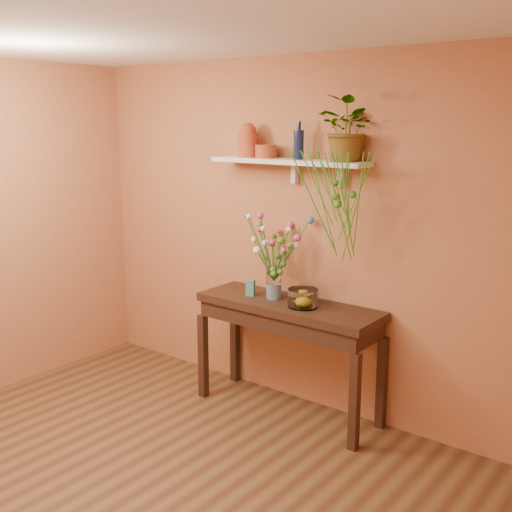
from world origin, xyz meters
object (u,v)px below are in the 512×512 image
(terracotta_jug, at_px, (248,141))
(bouquet, at_px, (276,243))
(glass_bowl, at_px, (303,299))
(sideboard, at_px, (288,318))
(glass_vase, at_px, (274,285))
(spider_plant, at_px, (349,129))
(blue_bottle, at_px, (299,144))

(terracotta_jug, relative_size, bouquet, 0.48)
(bouquet, xyz_separation_m, glass_bowl, (0.29, -0.06, -0.37))
(sideboard, distance_m, glass_vase, 0.27)
(spider_plant, distance_m, glass_bowl, 1.25)
(spider_plant, bearing_deg, sideboard, -162.18)
(terracotta_jug, xyz_separation_m, bouquet, (0.34, -0.09, -0.75))
(spider_plant, relative_size, glass_vase, 1.84)
(terracotta_jug, xyz_separation_m, spider_plant, (0.88, 0.00, 0.10))
(terracotta_jug, height_order, glass_vase, terracotta_jug)
(terracotta_jug, relative_size, blue_bottle, 0.95)
(terracotta_jug, relative_size, glass_vase, 1.07)
(terracotta_jug, distance_m, blue_bottle, 0.46)
(terracotta_jug, distance_m, spider_plant, 0.88)
(terracotta_jug, relative_size, glass_bowl, 1.17)
(terracotta_jug, distance_m, glass_vase, 1.13)
(terracotta_jug, xyz_separation_m, glass_bowl, (0.63, -0.16, -1.12))
(sideboard, bearing_deg, glass_bowl, -12.38)
(glass_bowl, bearing_deg, bouquet, 167.56)
(blue_bottle, xyz_separation_m, bouquet, (-0.13, -0.10, -0.73))
(glass_vase, relative_size, glass_bowl, 1.09)
(blue_bottle, bearing_deg, bouquet, -141.96)
(terracotta_jug, bearing_deg, spider_plant, 0.29)
(spider_plant, height_order, bouquet, spider_plant)
(glass_bowl, bearing_deg, sideboard, 167.62)
(sideboard, distance_m, glass_bowl, 0.25)
(spider_plant, distance_m, glass_vase, 1.30)
(glass_vase, distance_m, glass_bowl, 0.30)
(blue_bottle, relative_size, glass_vase, 1.13)
(blue_bottle, bearing_deg, glass_vase, -138.43)
(spider_plant, bearing_deg, terracotta_jug, -179.71)
(terracotta_jug, height_order, spider_plant, spider_plant)
(terracotta_jug, bearing_deg, bouquet, -15.28)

